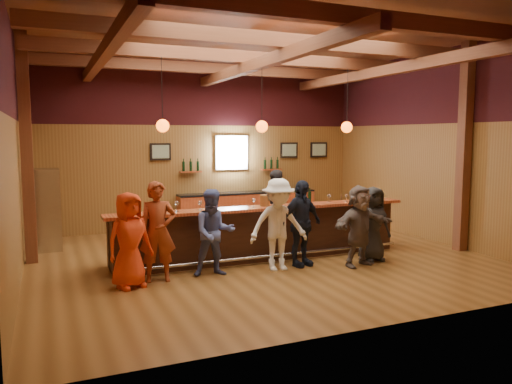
{
  "coord_description": "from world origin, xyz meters",
  "views": [
    {
      "loc": [
        -4.03,
        -9.21,
        2.51
      ],
      "look_at": [
        0.0,
        0.3,
        1.35
      ],
      "focal_mm": 35.0,
      "sensor_mm": 36.0,
      "label": 1
    }
  ],
  "objects_px": {
    "customer_white": "(278,225)",
    "customer_brown": "(359,226)",
    "customer_dark": "(373,224)",
    "ice_bucket": "(265,200)",
    "bottle_a": "(297,197)",
    "customer_navy": "(301,223)",
    "bartender": "(275,208)",
    "back_bar_cabinet": "(248,208)",
    "stainless_fridge": "(44,210)",
    "customer_orange": "(129,240)",
    "bar_counter": "(260,232)",
    "customer_redvest": "(158,232)",
    "customer_denim": "(214,233)"
  },
  "relations": [
    {
      "from": "customer_redvest",
      "to": "bartender",
      "type": "height_order",
      "value": "bartender"
    },
    {
      "from": "customer_redvest",
      "to": "customer_navy",
      "type": "relative_size",
      "value": 1.04
    },
    {
      "from": "customer_navy",
      "to": "bottle_a",
      "type": "height_order",
      "value": "customer_navy"
    },
    {
      "from": "customer_denim",
      "to": "customer_navy",
      "type": "relative_size",
      "value": 0.94
    },
    {
      "from": "customer_orange",
      "to": "customer_white",
      "type": "distance_m",
      "value": 2.73
    },
    {
      "from": "customer_white",
      "to": "customer_brown",
      "type": "height_order",
      "value": "customer_white"
    },
    {
      "from": "bartender",
      "to": "bottle_a",
      "type": "height_order",
      "value": "bartender"
    },
    {
      "from": "back_bar_cabinet",
      "to": "customer_navy",
      "type": "xyz_separation_m",
      "value": [
        -0.74,
        -4.53,
        0.36
      ]
    },
    {
      "from": "customer_redvest",
      "to": "back_bar_cabinet",
      "type": "bearing_deg",
      "value": 61.11
    },
    {
      "from": "customer_dark",
      "to": "stainless_fridge",
      "type": "bearing_deg",
      "value": 149.31
    },
    {
      "from": "back_bar_cabinet",
      "to": "customer_redvest",
      "type": "xyz_separation_m",
      "value": [
        -3.49,
        -4.47,
        0.4
      ]
    },
    {
      "from": "bar_counter",
      "to": "ice_bucket",
      "type": "relative_size",
      "value": 28.1
    },
    {
      "from": "stainless_fridge",
      "to": "ice_bucket",
      "type": "height_order",
      "value": "stainless_fridge"
    },
    {
      "from": "stainless_fridge",
      "to": "customer_redvest",
      "type": "distance_m",
      "value": 3.81
    },
    {
      "from": "bartender",
      "to": "customer_dark",
      "type": "bearing_deg",
      "value": 103.65
    },
    {
      "from": "customer_orange",
      "to": "ice_bucket",
      "type": "xyz_separation_m",
      "value": [
        2.82,
        0.82,
        0.42
      ]
    },
    {
      "from": "customer_orange",
      "to": "bartender",
      "type": "distance_m",
      "value": 4.05
    },
    {
      "from": "customer_white",
      "to": "customer_brown",
      "type": "bearing_deg",
      "value": -7.07
    },
    {
      "from": "customer_white",
      "to": "customer_dark",
      "type": "distance_m",
      "value": 2.07
    },
    {
      "from": "customer_brown",
      "to": "bartender",
      "type": "height_order",
      "value": "bartender"
    },
    {
      "from": "ice_bucket",
      "to": "bottle_a",
      "type": "height_order",
      "value": "bottle_a"
    },
    {
      "from": "customer_redvest",
      "to": "customer_brown",
      "type": "xyz_separation_m",
      "value": [
        3.8,
        -0.51,
        -0.08
      ]
    },
    {
      "from": "bar_counter",
      "to": "back_bar_cabinet",
      "type": "bearing_deg",
      "value": 71.66
    },
    {
      "from": "customer_white",
      "to": "bottle_a",
      "type": "distance_m",
      "value": 1.2
    },
    {
      "from": "ice_bucket",
      "to": "customer_redvest",
      "type": "bearing_deg",
      "value": -164.59
    },
    {
      "from": "customer_redvest",
      "to": "customer_denim",
      "type": "distance_m",
      "value": 1.01
    },
    {
      "from": "customer_denim",
      "to": "customer_brown",
      "type": "height_order",
      "value": "customer_brown"
    },
    {
      "from": "back_bar_cabinet",
      "to": "customer_dark",
      "type": "height_order",
      "value": "customer_dark"
    },
    {
      "from": "customer_denim",
      "to": "bottle_a",
      "type": "bearing_deg",
      "value": 26.56
    },
    {
      "from": "customer_denim",
      "to": "customer_dark",
      "type": "xyz_separation_m",
      "value": [
        3.29,
        -0.22,
        -0.03
      ]
    },
    {
      "from": "bar_counter",
      "to": "bartender",
      "type": "height_order",
      "value": "bartender"
    },
    {
      "from": "customer_navy",
      "to": "stainless_fridge",
      "type": "bearing_deg",
      "value": 129.42
    },
    {
      "from": "back_bar_cabinet",
      "to": "customer_orange",
      "type": "relative_size",
      "value": 2.5
    },
    {
      "from": "customer_dark",
      "to": "ice_bucket",
      "type": "height_order",
      "value": "customer_dark"
    },
    {
      "from": "bottle_a",
      "to": "customer_denim",
      "type": "bearing_deg",
      "value": -161.38
    },
    {
      "from": "bar_counter",
      "to": "customer_white",
      "type": "xyz_separation_m",
      "value": [
        -0.08,
        -1.08,
        0.34
      ]
    },
    {
      "from": "stainless_fridge",
      "to": "customer_white",
      "type": "distance_m",
      "value": 5.36
    },
    {
      "from": "customer_denim",
      "to": "bartender",
      "type": "height_order",
      "value": "bartender"
    },
    {
      "from": "back_bar_cabinet",
      "to": "customer_white",
      "type": "bearing_deg",
      "value": -105.26
    },
    {
      "from": "customer_orange",
      "to": "customer_denim",
      "type": "xyz_separation_m",
      "value": [
        1.51,
        0.13,
        -0.01
      ]
    },
    {
      "from": "customer_brown",
      "to": "customer_dark",
      "type": "distance_m",
      "value": 0.55
    },
    {
      "from": "customer_dark",
      "to": "back_bar_cabinet",
      "type": "bearing_deg",
      "value": 99.6
    },
    {
      "from": "customer_white",
      "to": "customer_dark",
      "type": "height_order",
      "value": "customer_white"
    },
    {
      "from": "bartender",
      "to": "customer_redvest",
      "type": "bearing_deg",
      "value": 12.12
    },
    {
      "from": "customer_redvest",
      "to": "customer_denim",
      "type": "relative_size",
      "value": 1.11
    },
    {
      "from": "back_bar_cabinet",
      "to": "stainless_fridge",
      "type": "height_order",
      "value": "stainless_fridge"
    },
    {
      "from": "back_bar_cabinet",
      "to": "customer_denim",
      "type": "xyz_separation_m",
      "value": [
        -2.49,
        -4.53,
        0.31
      ]
    },
    {
      "from": "customer_navy",
      "to": "customer_redvest",
      "type": "bearing_deg",
      "value": 164.97
    },
    {
      "from": "customer_navy",
      "to": "customer_brown",
      "type": "bearing_deg",
      "value": -36.96
    },
    {
      "from": "customer_navy",
      "to": "bartender",
      "type": "distance_m",
      "value": 1.84
    }
  ]
}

